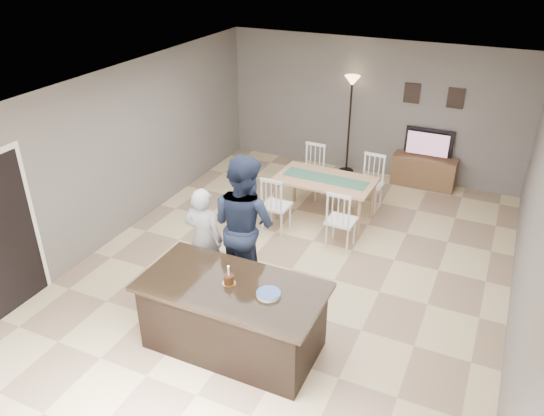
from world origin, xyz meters
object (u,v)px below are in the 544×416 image
at_px(tv_console, 424,171).
at_px(dining_table, 325,186).
at_px(plate_stack, 268,294).
at_px(kitchen_island, 233,316).
at_px(man, 244,225).
at_px(birthday_cake, 229,279).
at_px(television, 428,143).
at_px(woman, 204,239).
at_px(floor_lamp, 351,99).

height_order(tv_console, dining_table, dining_table).
bearing_deg(dining_table, plate_stack, -78.76).
bearing_deg(kitchen_island, tv_console, 77.84).
bearing_deg(man, plate_stack, 144.48).
distance_m(man, plate_stack, 1.45).
bearing_deg(birthday_cake, television, 77.50).
relative_size(tv_console, birthday_cake, 4.89).
height_order(television, woman, woman).
relative_size(man, birthday_cake, 8.15).
height_order(tv_console, plate_stack, plate_stack).
bearing_deg(man, tv_console, -93.99).
distance_m(tv_console, television, 0.57).
bearing_deg(birthday_cake, dining_table, 90.91).
distance_m(tv_console, plate_stack, 5.65).
bearing_deg(tv_console, man, -110.25).
relative_size(woman, dining_table, 0.80).
xyz_separation_m(tv_console, plate_stack, (-0.74, -5.57, 0.62)).
bearing_deg(woman, kitchen_island, 130.61).
distance_m(man, dining_table, 2.37).
relative_size(kitchen_island, dining_table, 1.13).
bearing_deg(plate_stack, floor_lamp, 98.52).
distance_m(tv_console, man, 4.77).
bearing_deg(dining_table, television, 61.16).
bearing_deg(plate_stack, tv_console, 82.47).
relative_size(tv_console, woman, 0.79).
xyz_separation_m(television, dining_table, (-1.30, -2.18, -0.22)).
bearing_deg(tv_console, floor_lamp, 179.27).
distance_m(television, dining_table, 2.55).
bearing_deg(television, tv_console, 90.00).
bearing_deg(plate_stack, birthday_cake, 177.92).
height_order(woman, floor_lamp, floor_lamp).
bearing_deg(woman, television, -119.41).
xyz_separation_m(kitchen_island, man, (-0.43, 1.14, 0.55)).
bearing_deg(kitchen_island, man, 110.84).
bearing_deg(birthday_cake, floor_lamp, 93.37).
bearing_deg(dining_table, woman, -106.61).
bearing_deg(man, television, -93.70).
relative_size(woman, plate_stack, 5.54).
height_order(kitchen_island, birthday_cake, birthday_cake).
bearing_deg(kitchen_island, dining_table, 91.67).
xyz_separation_m(birthday_cake, floor_lamp, (-0.33, 5.57, 0.60)).
xyz_separation_m(tv_console, birthday_cake, (-1.25, -5.55, 0.66)).
bearing_deg(woman, floor_lamp, -101.91).
xyz_separation_m(dining_table, floor_lamp, (-0.27, 2.13, 0.91)).
xyz_separation_m(woman, plate_stack, (1.41, -0.93, 0.16)).
distance_m(woman, plate_stack, 1.70).
distance_m(woman, man, 0.61).
bearing_deg(floor_lamp, kitchen_island, -86.18).
xyz_separation_m(television, floor_lamp, (-1.57, -0.05, 0.69)).
height_order(kitchen_island, dining_table, dining_table).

